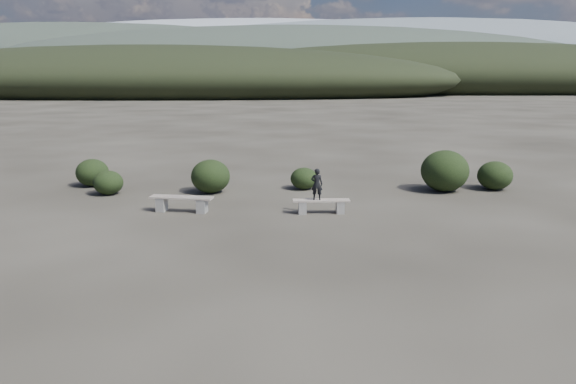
{
  "coord_description": "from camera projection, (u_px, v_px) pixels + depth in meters",
  "views": [
    {
      "loc": [
        0.39,
        -10.31,
        4.06
      ],
      "look_at": [
        0.28,
        3.5,
        1.1
      ],
      "focal_mm": 35.0,
      "sensor_mm": 36.0,
      "label": 1
    }
  ],
  "objects": [
    {
      "name": "shrub_c",
      "position": [
        304.0,
        178.0,
        19.77
      ],
      "size": [
        0.96,
        0.96,
        0.77
      ],
      "primitive_type": "ellipsoid",
      "color": "black",
      "rests_on": "ground"
    },
    {
      "name": "seated_person",
      "position": [
        317.0,
        184.0,
        16.25
      ],
      "size": [
        0.36,
        0.25,
        0.92
      ],
      "primitive_type": "imported",
      "rotation": [
        0.0,
        0.0,
        3.04
      ],
      "color": "black",
      "rests_on": "bench_right"
    },
    {
      "name": "bench_left",
      "position": [
        182.0,
        203.0,
        16.56
      ],
      "size": [
        1.91,
        0.67,
        0.47
      ],
      "rotation": [
        0.0,
        0.0,
        -0.15
      ],
      "color": "gray",
      "rests_on": "ground"
    },
    {
      "name": "shrub_b",
      "position": [
        211.0,
        176.0,
        19.15
      ],
      "size": [
        1.33,
        1.33,
        1.14
      ],
      "primitive_type": "ellipsoid",
      "color": "black",
      "rests_on": "ground"
    },
    {
      "name": "shrub_e",
      "position": [
        495.0,
        176.0,
        19.68
      ],
      "size": [
        1.21,
        1.21,
        1.01
      ],
      "primitive_type": "ellipsoid",
      "color": "black",
      "rests_on": "ground"
    },
    {
      "name": "shrub_a",
      "position": [
        108.0,
        183.0,
        18.91
      ],
      "size": [
        1.0,
        1.0,
        0.81
      ],
      "primitive_type": "ellipsoid",
      "color": "black",
      "rests_on": "ground"
    },
    {
      "name": "ground",
      "position": [
        272.0,
        285.0,
        10.93
      ],
      "size": [
        1200.0,
        1200.0,
        0.0
      ],
      "primitive_type": "plane",
      "color": "#28251F",
      "rests_on": "ground"
    },
    {
      "name": "mountain_ridges",
      "position": [
        280.0,
        61.0,
        340.26
      ],
      "size": [
        500.0,
        400.0,
        56.0
      ],
      "color": "black",
      "rests_on": "ground"
    },
    {
      "name": "bench_right",
      "position": [
        321.0,
        205.0,
        16.39
      ],
      "size": [
        1.67,
        0.42,
        0.42
      ],
      "rotation": [
        0.0,
        0.0,
        0.05
      ],
      "color": "gray",
      "rests_on": "ground"
    },
    {
      "name": "shrub_f",
      "position": [
        92.0,
        173.0,
        20.3
      ],
      "size": [
        1.17,
        1.17,
        0.99
      ],
      "primitive_type": "ellipsoid",
      "color": "black",
      "rests_on": "ground"
    },
    {
      "name": "shrub_d",
      "position": [
        445.0,
        171.0,
        19.38
      ],
      "size": [
        1.64,
        1.64,
        1.43
      ],
      "primitive_type": "ellipsoid",
      "color": "black",
      "rests_on": "ground"
    }
  ]
}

